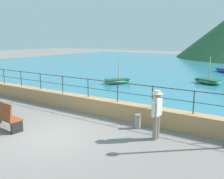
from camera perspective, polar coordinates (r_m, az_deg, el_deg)
The scene contains 10 objects.
ground_plane at distance 9.65m, azimuth -13.46°, elevation -9.98°, with size 120.00×120.00×0.00m, color slate.
promenade_wall at distance 11.83m, azimuth -2.18°, elevation -3.86°, with size 20.00×0.56×0.70m, color tan.
railing at distance 11.61m, azimuth -2.22°, elevation 0.76°, with size 18.44×0.04×0.90m.
lake_water at distance 32.77m, azimuth 21.62°, elevation 4.68°, with size 64.00×44.32×0.06m, color teal.
bench_main at distance 10.69m, azimuth -23.46°, elevation -5.35°, with size 1.74×0.69×1.13m.
person_walking at distance 8.87m, azimuth 10.05°, elevation -5.10°, with size 0.38×0.57×1.75m.
bollard at distance 10.04m, azimuth 5.83°, elevation -7.15°, with size 0.24×0.24×0.57m, color gray.
boat_3 at distance 28.19m, azimuth 24.01°, elevation 3.98°, with size 2.31×2.21×2.08m.
boat_5 at distance 20.59m, azimuth 20.75°, elevation 1.78°, with size 2.47×1.72×2.11m.
boat_6 at distance 19.31m, azimuth 1.26°, elevation 1.92°, with size 2.02×2.41×1.87m.
Camera 1 is at (6.66, -6.06, 3.49)m, focal length 40.50 mm.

